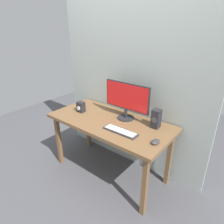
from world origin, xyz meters
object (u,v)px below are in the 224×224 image
speaker_right (156,119)px  audio_controller (81,107)px  desk (110,126)px  monitor (127,99)px  mouse (155,142)px  keyboard_primary (120,131)px

speaker_right → audio_controller: speaker_right is taller
audio_controller → desk: bearing=4.5°
monitor → mouse: monitor is taller
monitor → keyboard_primary: 0.43m
desk → audio_controller: (-0.46, -0.04, 0.14)m
desk → audio_controller: size_ratio=11.11×
speaker_right → desk: bearing=-159.9°
monitor → mouse: bearing=-27.5°
keyboard_primary → audio_controller: size_ratio=2.92×
desk → keyboard_primary: size_ratio=3.81×
desk → speaker_right: (0.51, 0.19, 0.18)m
desk → speaker_right: 0.57m
mouse → monitor: bearing=155.6°
desk → keyboard_primary: 0.31m
keyboard_primary → audio_controller: audio_controller is taller
speaker_right → audio_controller: size_ratio=1.57×
keyboard_primary → speaker_right: speaker_right is taller
keyboard_primary → mouse: (0.39, 0.04, 0.01)m
desk → mouse: mouse is taller
desk → monitor: 0.39m
mouse → audio_controller: (-1.12, 0.07, 0.05)m
speaker_right → mouse: bearing=-62.5°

